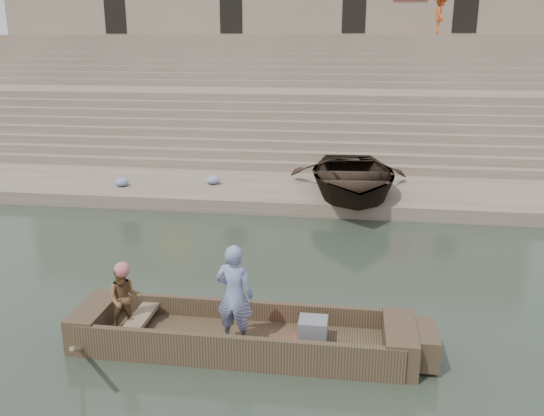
% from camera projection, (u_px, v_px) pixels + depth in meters
% --- Properties ---
extents(ground, '(120.00, 120.00, 0.00)m').
position_uv_depth(ground, '(79.00, 299.00, 11.14)').
color(ground, '#2B3729').
rests_on(ground, ground).
extents(lower_landing, '(32.00, 4.00, 0.40)m').
position_uv_depth(lower_landing, '(191.00, 188.00, 18.67)').
color(lower_landing, gray).
rests_on(lower_landing, ground).
extents(mid_landing, '(32.00, 3.00, 2.80)m').
position_uv_depth(mid_landing, '(237.00, 121.00, 25.44)').
color(mid_landing, gray).
rests_on(mid_landing, ground).
extents(upper_landing, '(32.00, 3.00, 5.20)m').
position_uv_depth(upper_landing, '(261.00, 83.00, 31.73)').
color(upper_landing, gray).
rests_on(upper_landing, ground).
extents(ghat_steps, '(32.00, 11.00, 5.20)m').
position_uv_depth(ghat_steps, '(244.00, 108.00, 26.93)').
color(ghat_steps, gray).
rests_on(ghat_steps, ground).
extents(building_wall, '(32.00, 5.07, 11.20)m').
position_uv_depth(building_wall, '(272.00, 29.00, 34.67)').
color(building_wall, gray).
rests_on(building_wall, ground).
extents(main_rowboat, '(5.00, 1.30, 0.22)m').
position_uv_depth(main_rowboat, '(242.00, 342.00, 9.33)').
color(main_rowboat, brown).
rests_on(main_rowboat, ground).
extents(rowboat_trim, '(6.04, 2.63, 1.82)m').
position_uv_depth(rowboat_trim, '(254.00, 333.00, 9.24)').
color(rowboat_trim, brown).
rests_on(rowboat_trim, ground).
extents(standing_man, '(0.66, 0.48, 1.67)m').
position_uv_depth(standing_man, '(234.00, 295.00, 8.88)').
color(standing_man, navy).
rests_on(standing_man, main_rowboat).
extents(rowing_man, '(0.68, 0.60, 1.15)m').
position_uv_depth(rowing_man, '(124.00, 299.00, 9.35)').
color(rowing_man, '#22672A').
rests_on(rowing_man, main_rowboat).
extents(television, '(0.46, 0.42, 0.40)m').
position_uv_depth(television, '(312.00, 330.00, 9.08)').
color(television, slate).
rests_on(television, main_rowboat).
extents(beached_rowboat, '(4.24, 5.65, 1.11)m').
position_uv_depth(beached_rowboat, '(352.00, 176.00, 17.07)').
color(beached_rowboat, '#2D2116').
rests_on(beached_rowboat, lower_landing).
extents(pedestrian, '(0.73, 1.24, 1.89)m').
position_uv_depth(pedestrian, '(440.00, 15.00, 28.61)').
color(pedestrian, '#BB4D1F').
rests_on(pedestrian, upper_landing).
extents(cloth_bundles, '(10.45, 1.98, 0.26)m').
position_uv_depth(cloth_bundles, '(63.00, 175.00, 19.13)').
color(cloth_bundles, '#3F5999').
rests_on(cloth_bundles, lower_landing).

